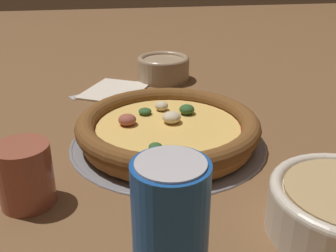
{
  "coord_description": "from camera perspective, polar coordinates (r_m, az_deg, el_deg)",
  "views": [
    {
      "loc": [
        0.09,
        0.54,
        0.28
      ],
      "look_at": [
        0.0,
        0.0,
        0.03
      ],
      "focal_mm": 42.0,
      "sensor_mm": 36.0,
      "label": 1
    }
  ],
  "objects": [
    {
      "name": "beverage_can",
      "position": [
        0.34,
        0.37,
        -14.32
      ],
      "size": [
        0.07,
        0.07,
        0.12
      ],
      "color": "#194C99",
      "rests_on": "ground_plane"
    },
    {
      "name": "ground_plane",
      "position": [
        0.61,
        -0.0,
        -2.49
      ],
      "size": [
        3.0,
        3.0,
        0.0
      ],
      "primitive_type": "plane",
      "color": "brown"
    },
    {
      "name": "pizza_tray",
      "position": [
        0.61,
        -0.0,
        -2.24
      ],
      "size": [
        0.3,
        0.3,
        0.01
      ],
      "color": "gray",
      "rests_on": "ground_plane"
    },
    {
      "name": "napkin",
      "position": [
        0.84,
        -7.78,
        5.21
      ],
      "size": [
        0.16,
        0.17,
        0.01
      ],
      "rotation": [
        0.0,
        0.0,
        -0.5
      ],
      "color": "beige",
      "rests_on": "ground_plane"
    },
    {
      "name": "drinking_cup",
      "position": [
        0.49,
        -20.04,
        -6.68
      ],
      "size": [
        0.06,
        0.06,
        0.08
      ],
      "color": "brown",
      "rests_on": "ground_plane"
    },
    {
      "name": "pizza",
      "position": [
        0.6,
        -0.02,
        -0.19
      ],
      "size": [
        0.28,
        0.28,
        0.04
      ],
      "color": "#A86B33",
      "rests_on": "pizza_tray"
    },
    {
      "name": "bowl_far",
      "position": [
        0.9,
        -0.67,
        8.48
      ],
      "size": [
        0.12,
        0.12,
        0.05
      ],
      "color": "#9E8466",
      "rests_on": "ground_plane"
    },
    {
      "name": "fork",
      "position": [
        0.85,
        -8.83,
        5.26
      ],
      "size": [
        0.18,
        0.11,
        0.0
      ],
      "rotation": [
        0.0,
        0.0,
        6.79
      ],
      "color": "#B7B7BC",
      "rests_on": "ground_plane"
    }
  ]
}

